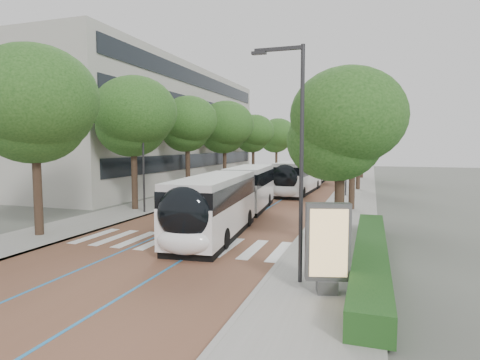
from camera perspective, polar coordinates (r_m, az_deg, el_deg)
name	(u,v)px	position (r m, az deg, el deg)	size (l,w,h in m)	color
ground	(167,248)	(19.36, -10.41, -9.50)	(160.00, 160.00, 0.00)	#51544C
road	(304,179)	(57.35, 9.09, 0.12)	(11.00, 140.00, 0.02)	brown
sidewalk_left	(253,177)	(59.00, 1.88, 0.37)	(4.00, 140.00, 0.12)	gray
sidewalk_right	(359,180)	(56.65, 16.60, -0.03)	(4.00, 140.00, 0.12)	gray
kerb_left	(266,178)	(58.49, 3.67, 0.32)	(0.20, 140.00, 0.14)	gray
kerb_right	(345,180)	(56.73, 14.68, 0.02)	(0.20, 140.00, 0.14)	gray
zebra_crossing	(180,243)	(20.12, -8.53, -8.85)	(10.55, 3.60, 0.01)	silver
lane_line_left	(293,179)	(57.62, 7.52, 0.18)	(0.12, 126.00, 0.01)	#2372B0
lane_line_right	(315,179)	(57.12, 10.67, 0.09)	(0.12, 126.00, 0.01)	#2372B0
office_building	(136,128)	(52.84, -14.57, 7.21)	(18.11, 40.00, 14.00)	#A8A49B
hedge	(371,254)	(16.98, 18.08, -9.93)	(1.20, 14.00, 0.80)	#184618
streetlight_near	(296,145)	(13.65, 8.02, 4.94)	(1.82, 0.20, 8.00)	#2C2C2F
streetlight_far	(345,145)	(38.51, 14.67, 4.83)	(1.82, 0.20, 8.00)	#2C2C2F
lamp_post_left	(143,155)	(28.75, -13.59, 3.46)	(0.14, 0.14, 8.00)	#2C2C2F
trees_left	(218,130)	(45.35, -3.20, 7.07)	(6.48, 61.38, 9.36)	black
trees_right	(358,132)	(41.79, 16.49, 6.57)	(6.00, 47.52, 9.35)	black
lead_bus	(232,197)	(24.66, -1.12, -2.44)	(4.26, 18.55, 3.20)	black
bus_queued_0	(298,177)	(40.38, 8.29, 0.41)	(3.00, 12.49, 3.20)	white
bus_queued_1	(315,170)	(53.31, 10.58, 1.48)	(2.74, 12.44, 3.20)	white
ad_panel	(328,246)	(13.11, 12.36, -9.18)	(1.44, 0.72, 2.89)	#59595B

